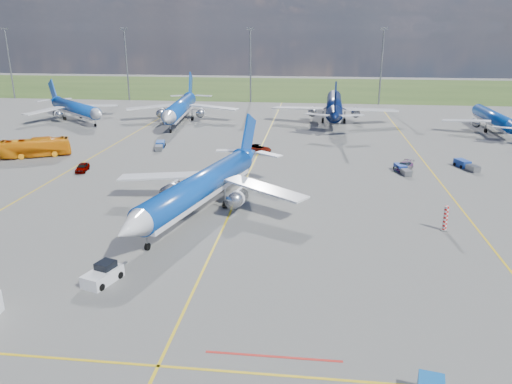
# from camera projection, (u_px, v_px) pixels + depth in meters

# --- Properties ---
(ground) EXTENTS (400.00, 400.00, 0.00)m
(ground) POSITION_uv_depth(u_px,v_px,m) (214.00, 248.00, 54.02)
(ground) COLOR #545452
(ground) RESTS_ON ground
(grass_strip) EXTENTS (400.00, 80.00, 0.01)m
(grass_strip) POSITION_uv_depth(u_px,v_px,m) (289.00, 88.00, 195.45)
(grass_strip) COLOR #2D4719
(grass_strip) RESTS_ON ground
(taxiway_lines) EXTENTS (60.25, 160.00, 0.02)m
(taxiway_lines) POSITION_uv_depth(u_px,v_px,m) (249.00, 176.00, 80.11)
(taxiway_lines) COLOR gold
(taxiway_lines) RESTS_ON ground
(floodlight_masts) EXTENTS (202.20, 0.50, 22.70)m
(floodlight_masts) POSITION_uv_depth(u_px,v_px,m) (315.00, 62.00, 152.68)
(floodlight_masts) COLOR slate
(floodlight_masts) RESTS_ON ground
(warning_post) EXTENTS (0.50, 0.50, 3.00)m
(warning_post) POSITION_uv_depth(u_px,v_px,m) (446.00, 218.00, 58.22)
(warning_post) COLOR red
(warning_post) RESTS_ON ground
(bg_jet_nw) EXTENTS (43.20, 42.68, 9.04)m
(bg_jet_nw) POSITION_uv_depth(u_px,v_px,m) (77.00, 120.00, 128.04)
(bg_jet_nw) COLOR #0B40A2
(bg_jet_nw) RESTS_ON ground
(bg_jet_nnw) EXTENTS (34.03, 42.77, 10.55)m
(bg_jet_nnw) POSITION_uv_depth(u_px,v_px,m) (181.00, 122.00, 125.44)
(bg_jet_nnw) COLOR #0B40A2
(bg_jet_nnw) RESTS_ON ground
(bg_jet_n) EXTENTS (34.34, 44.36, 11.36)m
(bg_jet_n) POSITION_uv_depth(u_px,v_px,m) (333.00, 121.00, 127.38)
(bg_jet_n) COLOR #07133A
(bg_jet_n) RESTS_ON ground
(bg_jet_ne) EXTENTS (25.08, 32.89, 8.60)m
(bg_jet_ne) POSITION_uv_depth(u_px,v_px,m) (491.00, 131.00, 114.90)
(bg_jet_ne) COLOR #0B40A2
(bg_jet_ne) RESTS_ON ground
(main_airliner) EXTENTS (37.47, 43.97, 9.94)m
(main_airliner) POSITION_uv_depth(u_px,v_px,m) (202.00, 211.00, 64.65)
(main_airliner) COLOR #0B40A2
(main_airliner) RESTS_ON ground
(pushback_tug) EXTENTS (3.13, 5.50, 1.84)m
(pushback_tug) POSITION_uv_depth(u_px,v_px,m) (103.00, 274.00, 46.62)
(pushback_tug) COLOR silver
(pushback_tug) RESTS_ON ground
(apron_bus) EXTENTS (12.37, 7.99, 3.44)m
(apron_bus) POSITION_uv_depth(u_px,v_px,m) (35.00, 148.00, 91.42)
(apron_bus) COLOR orange
(apron_bus) RESTS_ON ground
(service_car_a) EXTENTS (2.32, 4.32, 1.40)m
(service_car_a) POSITION_uv_depth(u_px,v_px,m) (82.00, 167.00, 82.40)
(service_car_a) COLOR #999999
(service_car_a) RESTS_ON ground
(service_car_b) EXTENTS (5.59, 4.36, 1.41)m
(service_car_b) POSITION_uv_depth(u_px,v_px,m) (259.00, 148.00, 95.25)
(service_car_b) COLOR #999999
(service_car_b) RESTS_ON ground
(service_car_c) EXTENTS (4.16, 5.08, 1.39)m
(service_car_c) POSITION_uv_depth(u_px,v_px,m) (404.00, 166.00, 83.15)
(service_car_c) COLOR #999999
(service_car_c) RESTS_ON ground
(baggage_tug_w) EXTENTS (3.28, 5.61, 1.22)m
(baggage_tug_w) POSITION_uv_depth(u_px,v_px,m) (466.00, 165.00, 84.20)
(baggage_tug_w) COLOR navy
(baggage_tug_w) RESTS_ON ground
(baggage_tug_c) EXTENTS (2.45, 5.60, 1.22)m
(baggage_tug_c) POSITION_uv_depth(u_px,v_px,m) (160.00, 145.00, 98.17)
(baggage_tug_c) COLOR #1A439C
(baggage_tug_c) RESTS_ON ground
(baggage_tug_e) EXTENTS (2.36, 5.10, 1.11)m
(baggage_tug_e) POSITION_uv_depth(u_px,v_px,m) (402.00, 169.00, 81.91)
(baggage_tug_e) COLOR navy
(baggage_tug_e) RESTS_ON ground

